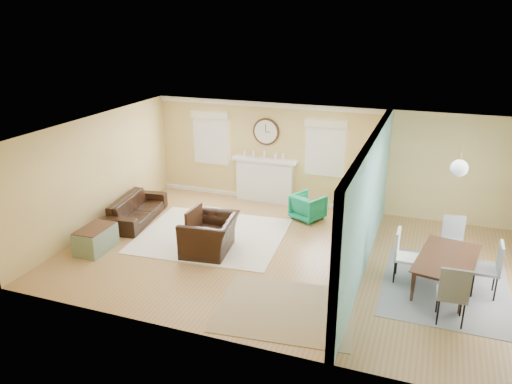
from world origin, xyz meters
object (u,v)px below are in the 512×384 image
credenza (354,224)px  dining_table (447,273)px  eames_chair (210,235)px  green_chair (308,207)px  sofa (137,209)px

credenza → dining_table: credenza is taller
eames_chair → green_chair: 2.81m
eames_chair → credenza: 3.12m
sofa → dining_table: dining_table is taller
eames_chair → green_chair: eames_chair is taller
eames_chair → dining_table: eames_chair is taller
eames_chair → dining_table: 4.63m
credenza → eames_chair: bearing=-150.9°
sofa → dining_table: size_ratio=1.18×
green_chair → sofa: bearing=48.0°
eames_chair → sofa: bearing=-118.5°
dining_table → eames_chair: bearing=101.6°
sofa → eames_chair: 2.52m
green_chair → dining_table: green_chair is taller
sofa → dining_table: (6.97, -0.78, 0.01)m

